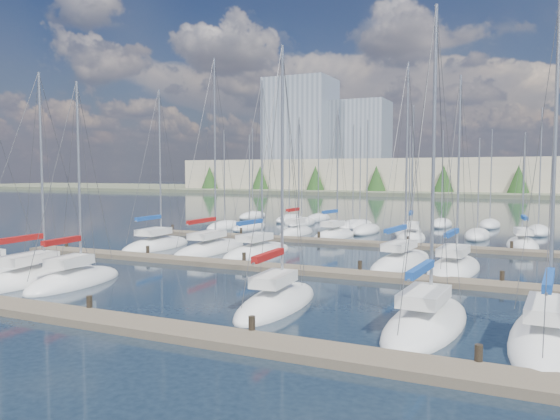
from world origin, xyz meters
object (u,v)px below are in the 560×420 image
at_px(sailboat_l, 454,268).
at_px(sailboat_f, 548,337).
at_px(sailboat_q, 522,245).
at_px(sailboat_d, 277,302).
at_px(sailboat_p, 411,237).
at_px(sailboat_k, 401,262).
at_px(sailboat_b, 35,278).
at_px(sailboat_j, 257,252).
at_px(sailboat_c, 74,281).
at_px(sailboat_i, 210,249).
at_px(sailboat_h, 156,245).
at_px(sailboat_e, 426,323).
at_px(sailboat_n, 296,232).
at_px(sailboat_o, 334,235).

height_order(sailboat_l, sailboat_f, sailboat_f).
xyz_separation_m(sailboat_q, sailboat_d, (-9.95, -26.63, 0.01)).
relative_size(sailboat_d, sailboat_p, 0.97).
bearing_deg(sailboat_d, sailboat_k, 76.21).
relative_size(sailboat_k, sailboat_b, 1.13).
bearing_deg(sailboat_p, sailboat_k, -90.23).
bearing_deg(sailboat_q, sailboat_f, -94.25).
distance_m(sailboat_j, sailboat_c, 14.63).
xyz_separation_m(sailboat_i, sailboat_c, (-0.15, -13.83, -0.01)).
height_order(sailboat_h, sailboat_d, sailboat_h).
height_order(sailboat_d, sailboat_c, sailboat_d).
xyz_separation_m(sailboat_l, sailboat_d, (-6.27, -12.86, 0.01)).
height_order(sailboat_h, sailboat_j, sailboat_j).
bearing_deg(sailboat_p, sailboat_f, -78.59).
bearing_deg(sailboat_e, sailboat_n, 125.66).
xyz_separation_m(sailboat_k, sailboat_i, (-14.93, -0.16, 0.00)).
relative_size(sailboat_f, sailboat_p, 1.01).
xyz_separation_m(sailboat_k, sailboat_b, (-17.89, -14.23, -0.02)).
bearing_deg(sailboat_i, sailboat_o, 64.00).
distance_m(sailboat_h, sailboat_q, 30.32).
distance_m(sailboat_i, sailboat_d, 18.28).
height_order(sailboat_l, sailboat_p, sailboat_p).
height_order(sailboat_b, sailboat_f, sailboat_f).
distance_m(sailboat_e, sailboat_q, 27.36).
bearing_deg(sailboat_i, sailboat_f, -32.90).
bearing_deg(sailboat_c, sailboat_k, 37.80).
bearing_deg(sailboat_o, sailboat_e, -54.46).
xyz_separation_m(sailboat_h, sailboat_o, (11.05, 12.67, 0.02)).
distance_m(sailboat_e, sailboat_n, 32.85).
xyz_separation_m(sailboat_i, sailboat_h, (-5.27, 0.07, -0.01)).
relative_size(sailboat_d, sailboat_n, 1.03).
bearing_deg(sailboat_h, sailboat_e, -33.19).
bearing_deg(sailboat_n, sailboat_b, -97.68).
distance_m(sailboat_n, sailboat_j, 13.64).
xyz_separation_m(sailboat_d, sailboat_c, (-12.35, -0.22, -0.00)).
xyz_separation_m(sailboat_f, sailboat_p, (-10.77, 28.73, 0.01)).
height_order(sailboat_k, sailboat_l, sailboat_k).
bearing_deg(sailboat_d, sailboat_p, 86.44).
relative_size(sailboat_c, sailboat_p, 0.91).
bearing_deg(sailboat_b, sailboat_i, 74.29).
bearing_deg(sailboat_i, sailboat_c, -92.23).
distance_m(sailboat_h, sailboat_p, 23.02).
height_order(sailboat_k, sailboat_p, sailboat_k).
distance_m(sailboat_q, sailboat_j, 22.18).
relative_size(sailboat_h, sailboat_n, 1.11).
distance_m(sailboat_l, sailboat_e, 13.44).
distance_m(sailboat_i, sailboat_p, 19.25).
height_order(sailboat_o, sailboat_c, sailboat_o).
bearing_deg(sailboat_c, sailboat_f, -6.09).
distance_m(sailboat_o, sailboat_j, 12.68).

